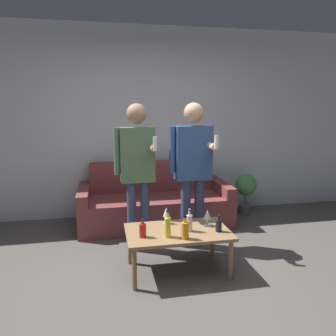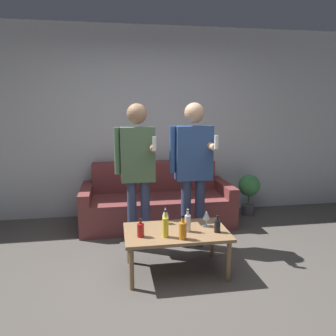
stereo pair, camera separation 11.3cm
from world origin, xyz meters
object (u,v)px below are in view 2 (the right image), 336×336
Objects in this scene: coffee_table at (176,235)px; bottle_orange at (217,226)px; person_standing_left at (137,164)px; person_standing_right at (193,164)px; couch at (157,202)px.

bottle_orange reaches higher than coffee_table.
person_standing_left is (-0.32, 0.58, 0.60)m from coffee_table.
coffee_table is 0.41m from bottle_orange.
person_standing_right is at bearing 62.11° from coffee_table.
couch is 1.57m from bottle_orange.
person_standing_left is 0.62m from person_standing_right.
person_standing_left is at bearing -110.63° from couch.
couch is 1.13m from person_standing_right.
person_standing_right is at bearing -70.41° from couch.
coffee_table is 0.87m from person_standing_right.
person_standing_left is at bearing 135.79° from bottle_orange.
coffee_table is 0.61× the size of person_standing_right.
person_standing_right is (0.30, 0.56, 0.59)m from coffee_table.
coffee_table is 6.02× the size of bottle_orange.
couch is 1.23× the size of person_standing_right.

